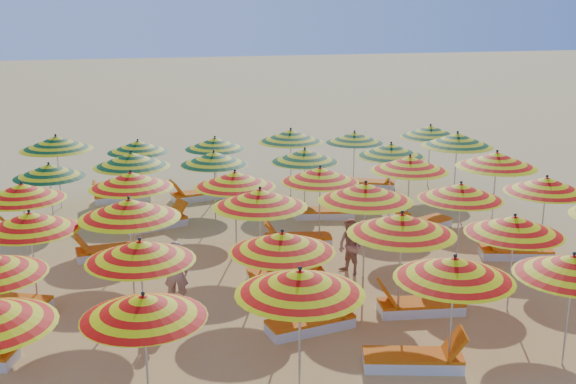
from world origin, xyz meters
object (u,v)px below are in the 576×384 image
at_px(lounger_6, 514,252).
at_px(lounger_10, 31,229).
at_px(umbrella_26, 214,158).
at_px(lounger_13, 121,197).
at_px(umbrella_20, 235,179).
at_px(umbrella_33, 291,136).
at_px(umbrella_18, 22,192).
at_px(lounger_14, 198,195).
at_px(umbrella_35, 430,131).
at_px(beachgoer_a, 176,273).
at_px(umbrella_13, 129,209).
at_px(umbrella_30, 56,143).
at_px(umbrella_14, 260,198).
at_px(lounger_11, 157,223).
at_px(umbrella_2, 300,282).
at_px(umbrella_29, 457,140).
at_px(umbrella_12, 30,221).
at_px(umbrella_32, 215,143).
at_px(beachgoer_b, 350,247).
at_px(umbrella_19, 131,180).
at_px(lounger_0, 415,359).
at_px(lounger_8, 296,239).
at_px(lounger_5, 288,274).
at_px(umbrella_23, 497,160).
at_px(umbrella_24, 49,171).
at_px(lounger_12, 326,213).
at_px(umbrella_27, 305,156).
at_px(umbrella_16, 461,192).
at_px(umbrella_3, 454,269).
at_px(umbrella_34, 354,137).
at_px(lounger_4, 6,303).
at_px(umbrella_7, 140,251).
at_px(umbrella_15, 366,192).
at_px(umbrella_21, 320,175).
at_px(umbrella_8, 282,242).
at_px(lounger_3, 419,306).
at_px(umbrella_10, 514,225).
at_px(umbrella_9, 402,224).
at_px(umbrella_31, 138,146).
at_px(umbrella_17, 546,185).
at_px(lounger_2, 313,322).
at_px(umbrella_1, 144,307).
at_px(umbrella_28, 391,150).

height_order(lounger_6, lounger_10, same).
xyz_separation_m(umbrella_26, lounger_13, (-2.64, 2.49, -1.64)).
relative_size(umbrella_20, umbrella_33, 0.95).
relative_size(umbrella_18, lounger_14, 1.26).
bearing_deg(umbrella_26, umbrella_35, 16.01).
relative_size(umbrella_26, beachgoer_a, 1.47).
relative_size(umbrella_13, umbrella_30, 0.98).
height_order(umbrella_14, lounger_11, umbrella_14).
relative_size(umbrella_2, umbrella_29, 0.98).
distance_m(umbrella_12, umbrella_32, 8.72).
bearing_deg(umbrella_13, umbrella_32, 69.79).
xyz_separation_m(beachgoer_b, beachgoer_a, (-4.03, -0.82, 0.04)).
relative_size(umbrella_2, umbrella_26, 1.10).
relative_size(umbrella_19, lounger_0, 1.30).
bearing_deg(lounger_8, umbrella_29, -146.22).
distance_m(umbrella_14, umbrella_33, 7.32).
bearing_deg(lounger_5, umbrella_23, 21.30).
bearing_deg(umbrella_24, lounger_12, -1.82).
xyz_separation_m(umbrella_20, umbrella_27, (2.38, 2.43, -0.05)).
xyz_separation_m(umbrella_14, umbrella_32, (-0.08, 7.10, -0.18)).
bearing_deg(umbrella_16, umbrella_3, -117.05).
relative_size(umbrella_19, umbrella_34, 1.12).
distance_m(umbrella_16, lounger_4, 10.19).
height_order(umbrella_7, umbrella_15, umbrella_15).
distance_m(umbrella_16, umbrella_21, 3.56).
distance_m(umbrella_8, lounger_3, 3.35).
bearing_deg(umbrella_8, umbrella_18, 137.23).
distance_m(umbrella_10, umbrella_35, 9.96).
bearing_deg(lounger_3, umbrella_18, -22.71).
distance_m(umbrella_2, umbrella_9, 3.41).
relative_size(umbrella_31, lounger_8, 1.33).
relative_size(umbrella_10, lounger_5, 1.39).
distance_m(umbrella_30, beachgoer_a, 8.50).
bearing_deg(umbrella_23, umbrella_7, -153.96).
height_order(umbrella_23, lounger_14, umbrella_23).
height_order(umbrella_31, beachgoer_b, umbrella_31).
bearing_deg(lounger_0, lounger_4, 164.87).
bearing_deg(umbrella_17, lounger_8, 157.92).
height_order(lounger_4, lounger_12, same).
bearing_deg(umbrella_30, umbrella_12, -89.68).
distance_m(umbrella_14, lounger_2, 3.20).
bearing_deg(umbrella_31, umbrella_3, -67.94).
bearing_deg(umbrella_19, lounger_13, 93.60).
distance_m(umbrella_10, umbrella_27, 7.57).
distance_m(umbrella_20, lounger_4, 5.92).
xyz_separation_m(umbrella_1, lounger_10, (-2.73, 9.44, -1.62)).
bearing_deg(umbrella_13, umbrella_3, -40.28).
bearing_deg(umbrella_24, umbrella_28, -0.26).
height_order(umbrella_3, umbrella_14, umbrella_14).
bearing_deg(lounger_5, umbrella_18, 161.65).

